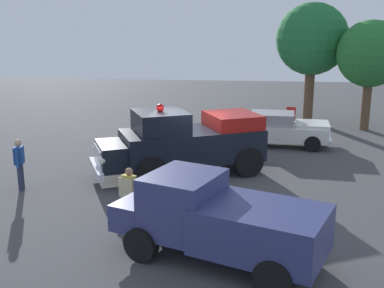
{
  "coord_description": "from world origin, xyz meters",
  "views": [
    {
      "loc": [
        1.98,
        -15.82,
        5.17
      ],
      "look_at": [
        0.12,
        0.3,
        1.08
      ],
      "focal_mm": 44.06,
      "sensor_mm": 36.0,
      "label": 1
    }
  ],
  "objects": [
    {
      "name": "spectator_standing",
      "position": [
        -5.17,
        -2.09,
        0.96
      ],
      "size": [
        0.36,
        0.64,
        1.68
      ],
      "color": "#2D334C",
      "rests_on": "ground"
    },
    {
      "name": "oak_tree_right",
      "position": [
        5.42,
        10.59,
        4.43
      ],
      "size": [
        3.85,
        3.85,
        6.41
      ],
      "color": "brown",
      "rests_on": "ground"
    },
    {
      "name": "oak_tree_left",
      "position": [
        8.03,
        8.63,
        3.79
      ],
      "size": [
        3.3,
        3.3,
        5.48
      ],
      "color": "brown",
      "rests_on": "ground"
    },
    {
      "name": "vintage_fire_truck",
      "position": [
        -0.1,
        0.2,
        1.2
      ],
      "size": [
        6.3,
        4.54,
        2.59
      ],
      "color": "black",
      "rests_on": "ground"
    },
    {
      "name": "lawn_chair_by_car",
      "position": [
        4.34,
        8.99,
        0.59
      ],
      "size": [
        0.58,
        0.58,
        1.02
      ],
      "color": "#B7BABF",
      "rests_on": "ground"
    },
    {
      "name": "classic_hot_rod",
      "position": [
        3.48,
        4.82,
        0.75
      ],
      "size": [
        4.51,
        2.25,
        1.46
      ],
      "color": "black",
      "rests_on": "ground"
    },
    {
      "name": "ground_plane",
      "position": [
        0.0,
        0.0,
        0.0
      ],
      "size": [
        60.0,
        60.0,
        0.0
      ],
      "primitive_type": "plane",
      "color": "#424244"
    },
    {
      "name": "spectator_seated",
      "position": [
        -1.2,
        -3.38,
        0.7
      ],
      "size": [
        0.58,
        0.64,
        1.29
      ],
      "color": "#383842",
      "rests_on": "ground"
    },
    {
      "name": "lawn_chair_near_truck",
      "position": [
        -1.26,
        -3.5,
        0.59
      ],
      "size": [
        0.66,
        0.67,
        1.02
      ],
      "color": "#B7BABF",
      "rests_on": "ground"
    },
    {
      "name": "parked_pickup",
      "position": [
        1.43,
        -6.04,
        0.99
      ],
      "size": [
        5.13,
        3.45,
        1.9
      ],
      "color": "black",
      "rests_on": "ground"
    }
  ]
}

